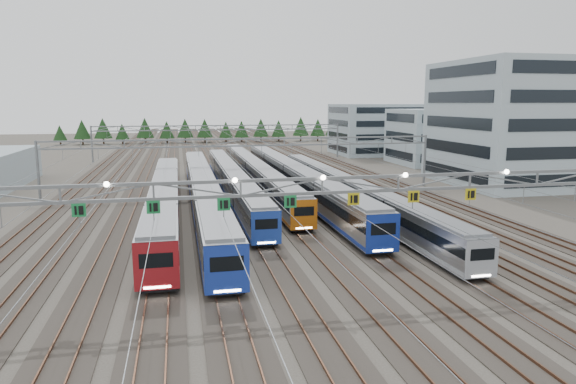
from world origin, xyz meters
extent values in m
plane|color=#47423A|center=(0.00, 0.00, 0.00)|extent=(400.00, 400.00, 0.00)
cube|color=#2D2823|center=(0.00, 100.00, 0.04)|extent=(54.00, 260.00, 0.08)
cube|color=brown|center=(-25.47, 100.00, 0.16)|extent=(0.08, 260.00, 0.16)
cube|color=brown|center=(25.47, 100.00, 0.16)|extent=(0.08, 260.00, 0.16)
cube|color=brown|center=(-0.72, 100.00, 0.16)|extent=(0.08, 260.00, 0.16)
cube|color=brown|center=(0.72, 100.00, 0.16)|extent=(0.08, 260.00, 0.16)
cube|color=black|center=(-11.25, 25.75, 0.43)|extent=(2.50, 50.16, 0.38)
cube|color=#94989C|center=(-11.25, 25.75, 2.26)|extent=(2.94, 51.18, 3.31)
cube|color=black|center=(-11.25, 25.75, 2.66)|extent=(3.00, 50.92, 1.00)
cube|color=maroon|center=(-11.25, 25.75, 0.87)|extent=(2.99, 50.92, 0.37)
cube|color=slate|center=(-11.25, 25.75, 4.02)|extent=(2.64, 50.16, 0.26)
cube|color=maroon|center=(-11.25, 0.21, 2.26)|extent=(2.96, 0.12, 3.31)
cube|color=black|center=(-11.25, 0.18, 2.66)|extent=(2.20, 0.10, 1.00)
cube|color=white|center=(-11.25, 0.15, 0.82)|extent=(1.76, 0.06, 0.16)
cube|color=black|center=(-6.75, 30.15, 0.43)|extent=(2.49, 62.02, 0.38)
cube|color=#94989C|center=(-6.75, 30.15, 2.25)|extent=(2.93, 63.28, 3.29)
cube|color=black|center=(-6.75, 30.15, 2.65)|extent=(2.99, 62.96, 0.99)
cube|color=#1A34A1|center=(-6.75, 30.15, 0.87)|extent=(2.98, 62.96, 0.37)
cube|color=slate|center=(-6.75, 30.15, 4.00)|extent=(2.63, 62.02, 0.26)
cube|color=#1A34A1|center=(-6.75, -1.45, 2.25)|extent=(2.95, 0.12, 3.29)
cube|color=black|center=(-6.75, -1.48, 2.65)|extent=(2.20, 0.10, 0.99)
cube|color=white|center=(-6.75, -1.51, 0.81)|extent=(1.76, 0.06, 0.16)
cube|color=black|center=(-2.25, 39.19, 0.41)|extent=(2.28, 57.85, 0.34)
cube|color=#94989C|center=(-2.25, 39.19, 2.08)|extent=(2.68, 59.03, 3.01)
cube|color=black|center=(-2.25, 39.19, 2.44)|extent=(2.74, 58.74, 0.91)
cube|color=#1F40AB|center=(-2.25, 39.19, 0.81)|extent=(2.73, 58.74, 0.33)
cube|color=slate|center=(-2.25, 39.19, 3.68)|extent=(2.41, 57.85, 0.24)
cube|color=#1F40AB|center=(-2.25, 9.72, 2.08)|extent=(2.70, 0.12, 3.01)
cube|color=black|center=(-2.25, 9.69, 2.44)|extent=(2.01, 0.10, 0.91)
cube|color=white|center=(-2.25, 9.66, 0.77)|extent=(1.61, 0.06, 0.14)
cube|color=black|center=(2.25, 47.98, 0.41)|extent=(2.28, 66.23, 0.34)
cube|color=#94989C|center=(2.25, 47.98, 2.08)|extent=(2.68, 67.58, 3.01)
cube|color=black|center=(2.25, 47.98, 2.44)|extent=(2.74, 67.24, 0.91)
cube|color=#C56011|center=(2.25, 47.98, 0.81)|extent=(2.73, 67.24, 0.33)
cube|color=slate|center=(2.25, 47.98, 3.68)|extent=(2.41, 66.23, 0.24)
cube|color=#C56011|center=(2.25, 14.24, 2.08)|extent=(2.70, 0.12, 3.01)
cube|color=black|center=(2.25, 14.21, 2.44)|extent=(2.01, 0.10, 0.91)
cube|color=white|center=(2.25, 14.18, 0.77)|extent=(1.61, 0.06, 0.14)
cube|color=black|center=(6.75, 39.18, 0.43)|extent=(2.48, 66.75, 0.37)
cube|color=#94989C|center=(6.75, 39.18, 2.24)|extent=(2.92, 68.11, 3.28)
cube|color=black|center=(6.75, 39.18, 2.64)|extent=(2.98, 67.77, 0.99)
cube|color=#162F9A|center=(6.75, 39.18, 0.86)|extent=(2.97, 67.77, 0.36)
cube|color=slate|center=(6.75, 39.18, 3.99)|extent=(2.62, 66.75, 0.26)
cube|color=#162F9A|center=(6.75, 5.17, 2.24)|extent=(2.94, 0.12, 3.28)
cube|color=black|center=(6.75, 5.14, 2.64)|extent=(2.19, 0.10, 0.99)
cube|color=white|center=(6.75, 5.11, 0.81)|extent=(1.75, 0.06, 0.16)
cube|color=black|center=(11.25, 28.05, 0.40)|extent=(2.14, 59.07, 0.32)
cube|color=#94989C|center=(11.25, 28.05, 1.97)|extent=(2.52, 60.28, 2.84)
cube|color=black|center=(11.25, 28.05, 2.31)|extent=(2.58, 59.98, 0.86)
cube|color=#A0A6AE|center=(11.25, 28.05, 0.78)|extent=(2.57, 59.98, 0.32)
cube|color=slate|center=(11.25, 28.05, 3.48)|extent=(2.27, 59.07, 0.23)
cube|color=#A0A6AE|center=(11.25, -2.04, 1.97)|extent=(2.54, 0.12, 2.84)
cube|color=black|center=(11.25, -2.07, 2.31)|extent=(1.89, 0.10, 0.86)
cube|color=white|center=(11.25, -2.10, 0.74)|extent=(1.51, 0.06, 0.14)
cube|color=slate|center=(0.00, 0.00, 7.80)|extent=(56.00, 0.22, 0.22)
cube|color=slate|center=(0.00, 0.00, 6.80)|extent=(56.00, 0.22, 0.22)
cube|color=#19803E|center=(-15.75, -0.12, 6.30)|extent=(0.85, 0.06, 0.85)
cube|color=#19803E|center=(-11.25, -0.12, 6.30)|extent=(0.85, 0.06, 0.85)
cube|color=#19803E|center=(-6.75, -0.12, 6.30)|extent=(0.85, 0.06, 0.85)
cube|color=#19803E|center=(-2.25, -0.12, 6.30)|extent=(0.85, 0.06, 0.85)
cube|color=gold|center=(2.25, -0.12, 6.30)|extent=(0.85, 0.06, 0.85)
cube|color=gold|center=(6.75, -0.12, 6.30)|extent=(0.85, 0.06, 0.85)
cube|color=gold|center=(11.25, -0.12, 6.30)|extent=(0.85, 0.06, 0.85)
cylinder|color=slate|center=(-28.00, 40.00, 4.00)|extent=(0.36, 0.36, 8.00)
cylinder|color=slate|center=(28.00, 40.00, 4.00)|extent=(0.36, 0.36, 8.00)
cube|color=slate|center=(0.00, 40.00, 7.80)|extent=(56.00, 0.22, 0.22)
cube|color=slate|center=(0.00, 40.00, 6.80)|extent=(56.00, 0.22, 0.22)
cylinder|color=slate|center=(-28.00, 85.00, 4.00)|extent=(0.36, 0.36, 8.00)
cylinder|color=slate|center=(28.00, 85.00, 4.00)|extent=(0.36, 0.36, 8.00)
cube|color=slate|center=(0.00, 85.00, 7.80)|extent=(56.00, 0.22, 0.22)
cube|color=slate|center=(0.00, 85.00, 6.80)|extent=(56.00, 0.22, 0.22)
cube|color=#A6BCC7|center=(41.67, 39.32, 9.70)|extent=(18.00, 22.00, 19.40)
cube|color=#A6BCC7|center=(42.93, 67.40, 5.79)|extent=(14.00, 16.00, 11.57)
cube|color=#A6BCC7|center=(40.65, 90.18, 6.29)|extent=(22.00, 18.00, 12.59)
camera|label=1|loc=(-9.54, -33.40, 12.89)|focal=32.00mm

